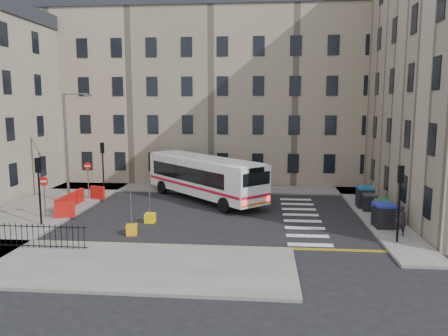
% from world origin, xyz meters
% --- Properties ---
extents(ground, '(120.00, 120.00, 0.00)m').
position_xyz_m(ground, '(0.00, 0.00, 0.00)').
color(ground, black).
rests_on(ground, ground).
extents(pavement_north, '(36.00, 3.20, 0.15)m').
position_xyz_m(pavement_north, '(-6.00, 8.60, 0.07)').
color(pavement_north, slate).
rests_on(pavement_north, ground).
extents(pavement_east, '(2.40, 26.00, 0.15)m').
position_xyz_m(pavement_east, '(9.00, 4.00, 0.07)').
color(pavement_east, slate).
rests_on(pavement_east, ground).
extents(pavement_west, '(6.00, 22.00, 0.15)m').
position_xyz_m(pavement_west, '(-14.00, 1.00, 0.07)').
color(pavement_west, slate).
rests_on(pavement_west, ground).
extents(pavement_sw, '(20.00, 6.00, 0.15)m').
position_xyz_m(pavement_sw, '(-7.00, -10.00, 0.07)').
color(pavement_sw, slate).
rests_on(pavement_sw, ground).
extents(terrace_north, '(38.30, 10.80, 17.20)m').
position_xyz_m(terrace_north, '(-7.00, 15.50, 8.62)').
color(terrace_north, gray).
rests_on(terrace_north, ground).
extents(traffic_light_east, '(0.28, 0.22, 4.10)m').
position_xyz_m(traffic_light_east, '(8.60, -5.50, 2.87)').
color(traffic_light_east, black).
rests_on(traffic_light_east, pavement_east).
extents(traffic_light_nw, '(0.28, 0.22, 4.10)m').
position_xyz_m(traffic_light_nw, '(-12.00, 6.50, 2.87)').
color(traffic_light_nw, black).
rests_on(traffic_light_nw, pavement_west).
extents(traffic_light_sw, '(0.28, 0.22, 4.10)m').
position_xyz_m(traffic_light_sw, '(-12.00, -4.00, 2.87)').
color(traffic_light_sw, black).
rests_on(traffic_light_sw, pavement_west).
extents(streetlamp, '(0.50, 0.22, 8.14)m').
position_xyz_m(streetlamp, '(-13.00, 2.00, 4.34)').
color(streetlamp, '#595B5E').
rests_on(streetlamp, pavement_west).
extents(no_entry_north, '(0.60, 0.08, 3.00)m').
position_xyz_m(no_entry_north, '(-12.50, 4.50, 2.08)').
color(no_entry_north, '#595B5E').
rests_on(no_entry_north, pavement_west).
extents(no_entry_south, '(0.60, 0.08, 3.00)m').
position_xyz_m(no_entry_south, '(-12.50, -2.50, 2.08)').
color(no_entry_south, '#595B5E').
rests_on(no_entry_south, pavement_west).
extents(roadworks_barriers, '(1.66, 6.26, 1.00)m').
position_xyz_m(roadworks_barriers, '(-11.84, 0.50, 0.65)').
color(roadworks_barriers, red).
rests_on(roadworks_barriers, pavement_west).
extents(iron_railings, '(7.80, 0.04, 1.20)m').
position_xyz_m(iron_railings, '(-11.25, -8.20, 0.75)').
color(iron_railings, black).
rests_on(iron_railings, pavement_sw).
extents(bus, '(10.30, 10.61, 3.29)m').
position_xyz_m(bus, '(-3.17, 4.47, 1.90)').
color(bus, white).
rests_on(bus, ground).
extents(wheelie_bin_a, '(1.19, 1.34, 1.41)m').
position_xyz_m(wheelie_bin_a, '(8.62, -2.67, 0.86)').
color(wheelie_bin_a, black).
rests_on(wheelie_bin_a, pavement_east).
extents(wheelie_bin_b, '(1.29, 1.40, 1.28)m').
position_xyz_m(wheelie_bin_b, '(8.60, -1.89, 0.80)').
color(wheelie_bin_b, black).
rests_on(wheelie_bin_b, pavement_east).
extents(wheelie_bin_c, '(0.95, 1.07, 1.14)m').
position_xyz_m(wheelie_bin_c, '(9.15, -0.30, 0.72)').
color(wheelie_bin_c, black).
rests_on(wheelie_bin_c, pavement_east).
extents(wheelie_bin_d, '(0.99, 1.11, 1.16)m').
position_xyz_m(wheelie_bin_d, '(8.76, 1.52, 0.74)').
color(wheelie_bin_d, black).
rests_on(wheelie_bin_d, pavement_east).
extents(wheelie_bin_e, '(1.18, 1.35, 1.46)m').
position_xyz_m(wheelie_bin_e, '(8.68, 2.52, 0.89)').
color(wheelie_bin_e, black).
rests_on(wheelie_bin_e, pavement_east).
extents(pedestrian, '(0.65, 0.43, 1.75)m').
position_xyz_m(pedestrian, '(9.09, -4.30, 1.03)').
color(pedestrian, black).
rests_on(pedestrian, pavement_east).
extents(bollard_yellow, '(0.64, 0.64, 0.60)m').
position_xyz_m(bollard_yellow, '(-5.65, -2.43, 0.30)').
color(bollard_yellow, yellow).
rests_on(bollard_yellow, ground).
extents(bollard_chevron, '(0.71, 0.71, 0.60)m').
position_xyz_m(bollard_chevron, '(-6.01, -5.10, 0.30)').
color(bollard_chevron, orange).
rests_on(bollard_chevron, ground).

